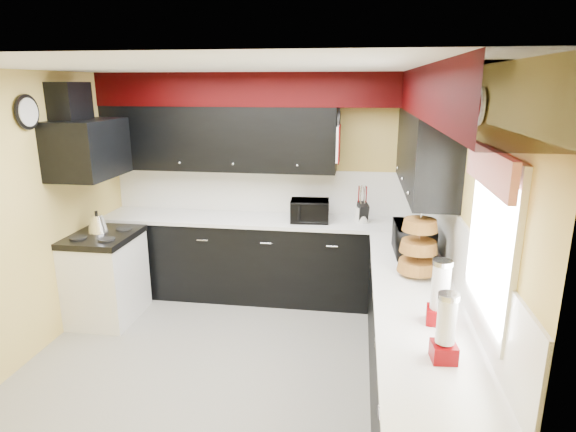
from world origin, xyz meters
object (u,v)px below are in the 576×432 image
object	(u,v)px
utensil_crock	(362,215)
knife_block	(362,213)
toaster_oven	(310,211)
kettle	(97,224)
microwave	(414,239)

from	to	relation	value
utensil_crock	knife_block	bearing A→B (deg)	-66.66
toaster_oven	utensil_crock	world-z (taller)	toaster_oven
utensil_crock	kettle	size ratio (longest dim) A/B	0.86
microwave	knife_block	size ratio (longest dim) A/B	2.22
toaster_oven	microwave	distance (m)	1.35
utensil_crock	kettle	distance (m)	2.75
toaster_oven	kettle	world-z (taller)	toaster_oven
knife_block	kettle	size ratio (longest dim) A/B	1.10
toaster_oven	microwave	bearing A→B (deg)	-46.01
knife_block	microwave	bearing A→B (deg)	-80.98
toaster_oven	knife_block	size ratio (longest dim) A/B	1.88
utensil_crock	knife_block	size ratio (longest dim) A/B	0.78
kettle	toaster_oven	bearing A→B (deg)	16.96
toaster_oven	utensil_crock	xyz separation A→B (m)	(0.56, 0.04, -0.03)
knife_block	kettle	xyz separation A→B (m)	(-2.67, -0.67, -0.04)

